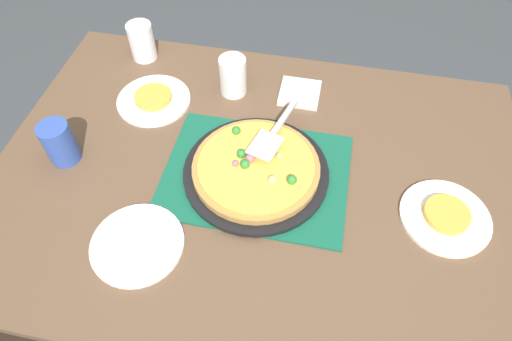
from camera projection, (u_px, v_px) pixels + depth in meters
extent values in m
plane|color=#3D4247|center=(256.00, 288.00, 1.76)|extent=(8.00, 8.00, 0.00)
cube|color=brown|center=(256.00, 179.00, 1.18)|extent=(1.40, 1.00, 0.03)
cube|color=brown|center=(447.00, 173.00, 1.66)|extent=(0.07, 0.07, 0.72)
cube|color=brown|center=(125.00, 123.00, 1.82)|extent=(0.07, 0.07, 0.72)
cube|color=brown|center=(11.00, 338.00, 1.29)|extent=(0.07, 0.07, 0.72)
cube|color=#145B42|center=(256.00, 174.00, 1.16)|extent=(0.48, 0.36, 0.01)
cylinder|color=black|center=(256.00, 172.00, 1.16)|extent=(0.38, 0.38, 0.01)
cylinder|color=#B78442|center=(256.00, 168.00, 1.14)|extent=(0.33, 0.33, 0.02)
cylinder|color=#EAB747|center=(256.00, 165.00, 1.13)|extent=(0.30, 0.30, 0.01)
sphere|color=#338433|center=(241.00, 154.00, 1.14)|extent=(0.03, 0.03, 0.03)
sphere|color=red|center=(269.00, 146.00, 1.16)|extent=(0.03, 0.03, 0.03)
sphere|color=#338433|center=(292.00, 180.00, 1.09)|extent=(0.03, 0.03, 0.03)
sphere|color=#B76675|center=(250.00, 158.00, 1.13)|extent=(0.03, 0.03, 0.03)
sphere|color=#B76675|center=(235.00, 163.00, 1.13)|extent=(0.02, 0.02, 0.02)
sphere|color=#338433|center=(236.00, 130.00, 1.19)|extent=(0.02, 0.02, 0.02)
sphere|color=#E5CC7F|center=(272.00, 180.00, 1.09)|extent=(0.02, 0.02, 0.02)
sphere|color=#338433|center=(245.00, 164.00, 1.12)|extent=(0.03, 0.03, 0.03)
sphere|color=#E5CC7F|center=(279.00, 156.00, 1.14)|extent=(0.02, 0.02, 0.02)
cylinder|color=white|center=(445.00, 217.00, 1.08)|extent=(0.22, 0.22, 0.01)
cylinder|color=white|center=(154.00, 100.00, 1.33)|extent=(0.22, 0.22, 0.01)
cylinder|color=white|center=(137.00, 244.00, 1.04)|extent=(0.22, 0.22, 0.01)
cylinder|color=gold|center=(447.00, 214.00, 1.07)|extent=(0.11, 0.11, 0.02)
cylinder|color=gold|center=(153.00, 97.00, 1.32)|extent=(0.11, 0.11, 0.02)
cylinder|color=white|center=(142.00, 42.00, 1.42)|extent=(0.08, 0.08, 0.12)
cylinder|color=white|center=(233.00, 76.00, 1.32)|extent=(0.08, 0.08, 0.12)
cylinder|color=#3351AD|center=(59.00, 143.00, 1.16)|extent=(0.08, 0.08, 0.12)
cube|color=silver|center=(265.00, 145.00, 1.14)|extent=(0.09, 0.11, 0.00)
cube|color=#B2B2B7|center=(285.00, 117.00, 1.20)|extent=(0.05, 0.14, 0.01)
cube|color=white|center=(300.00, 93.00, 1.35)|extent=(0.12, 0.12, 0.02)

